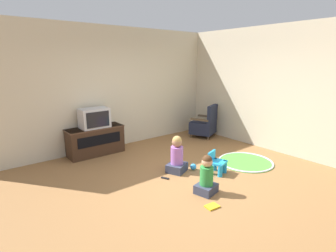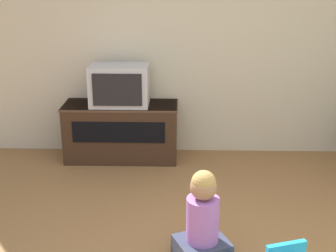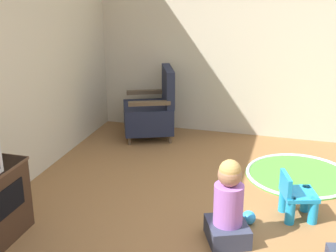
# 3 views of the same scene
# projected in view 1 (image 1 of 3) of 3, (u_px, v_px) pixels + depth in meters

# --- Properties ---
(ground_plane) EXTENTS (30.00, 30.00, 0.00)m
(ground_plane) POSITION_uv_depth(u_px,v_px,m) (187.00, 180.00, 4.69)
(ground_plane) COLOR olive
(wall_back) EXTENTS (5.78, 0.12, 2.86)m
(wall_back) POSITION_uv_depth(u_px,v_px,m) (111.00, 88.00, 6.25)
(wall_back) COLOR beige
(wall_back) RESTS_ON ground_plane
(wall_right) EXTENTS (0.12, 5.65, 2.86)m
(wall_right) POSITION_uv_depth(u_px,v_px,m) (283.00, 90.00, 5.85)
(wall_right) COLOR beige
(wall_right) RESTS_ON ground_plane
(tv_cabinet) EXTENTS (1.25, 0.48, 0.63)m
(tv_cabinet) POSITION_uv_depth(u_px,v_px,m) (96.00, 140.00, 5.91)
(tv_cabinet) COLOR #382316
(tv_cabinet) RESTS_ON ground_plane
(television) EXTENTS (0.62, 0.40, 0.43)m
(television) POSITION_uv_depth(u_px,v_px,m) (94.00, 118.00, 5.76)
(television) COLOR #B7B7BC
(television) RESTS_ON tv_cabinet
(black_armchair) EXTENTS (0.79, 0.79, 0.91)m
(black_armchair) POSITION_uv_depth(u_px,v_px,m) (205.00, 125.00, 7.26)
(black_armchair) COLOR brown
(black_armchair) RESTS_ON ground_plane
(yellow_kid_chair) EXTENTS (0.37, 0.36, 0.42)m
(yellow_kid_chair) POSITION_uv_depth(u_px,v_px,m) (217.00, 164.00, 4.93)
(yellow_kid_chair) COLOR #1E99DB
(yellow_kid_chair) RESTS_ON ground_plane
(play_mat) EXTENTS (1.13, 1.13, 0.04)m
(play_mat) POSITION_uv_depth(u_px,v_px,m) (246.00, 162.00, 5.49)
(play_mat) COLOR green
(play_mat) RESTS_ON ground_plane
(child_watching_left) EXTENTS (0.46, 0.43, 0.71)m
(child_watching_left) POSITION_uv_depth(u_px,v_px,m) (177.00, 156.00, 4.97)
(child_watching_left) COLOR #33384C
(child_watching_left) RESTS_ON ground_plane
(child_watching_center) EXTENTS (0.38, 0.35, 0.64)m
(child_watching_center) POSITION_uv_depth(u_px,v_px,m) (206.00, 177.00, 4.17)
(child_watching_center) COLOR #33384C
(child_watching_center) RESTS_ON ground_plane
(toy_ball) EXTENTS (0.12, 0.12, 0.12)m
(toy_ball) POSITION_uv_depth(u_px,v_px,m) (193.00, 167.00, 5.11)
(toy_ball) COLOR #3399E5
(toy_ball) RESTS_ON ground_plane
(book) EXTENTS (0.21, 0.16, 0.02)m
(book) POSITION_uv_depth(u_px,v_px,m) (212.00, 206.00, 3.81)
(book) COLOR gold
(book) RESTS_ON ground_plane
(remote_control) EXTENTS (0.11, 0.15, 0.02)m
(remote_control) POSITION_uv_depth(u_px,v_px,m) (165.00, 178.00, 4.73)
(remote_control) COLOR black
(remote_control) RESTS_ON ground_plane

